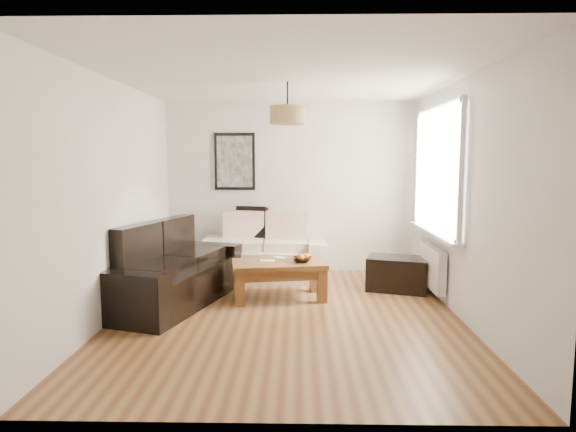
{
  "coord_description": "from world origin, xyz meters",
  "views": [
    {
      "loc": [
        0.12,
        -5.3,
        1.74
      ],
      "look_at": [
        0.0,
        0.6,
        1.05
      ],
      "focal_mm": 30.51,
      "sensor_mm": 36.0,
      "label": 1
    }
  ],
  "objects_px": {
    "coffee_table": "(279,280)",
    "ottoman": "(398,274)",
    "sofa_leather": "(170,266)",
    "loveseat_cream": "(264,247)"
  },
  "relations": [
    {
      "from": "loveseat_cream",
      "to": "coffee_table",
      "type": "height_order",
      "value": "loveseat_cream"
    },
    {
      "from": "loveseat_cream",
      "to": "sofa_leather",
      "type": "bearing_deg",
      "value": -129.65
    },
    {
      "from": "coffee_table",
      "to": "ottoman",
      "type": "xyz_separation_m",
      "value": [
        1.56,
        0.43,
        -0.01
      ]
    },
    {
      "from": "sofa_leather",
      "to": "coffee_table",
      "type": "distance_m",
      "value": 1.35
    },
    {
      "from": "sofa_leather",
      "to": "coffee_table",
      "type": "relative_size",
      "value": 1.81
    },
    {
      "from": "coffee_table",
      "to": "ottoman",
      "type": "relative_size",
      "value": 1.47
    },
    {
      "from": "coffee_table",
      "to": "loveseat_cream",
      "type": "bearing_deg",
      "value": 103.0
    },
    {
      "from": "loveseat_cream",
      "to": "coffee_table",
      "type": "relative_size",
      "value": 1.57
    },
    {
      "from": "ottoman",
      "to": "coffee_table",
      "type": "bearing_deg",
      "value": -164.7
    },
    {
      "from": "sofa_leather",
      "to": "ottoman",
      "type": "height_order",
      "value": "sofa_leather"
    }
  ]
}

